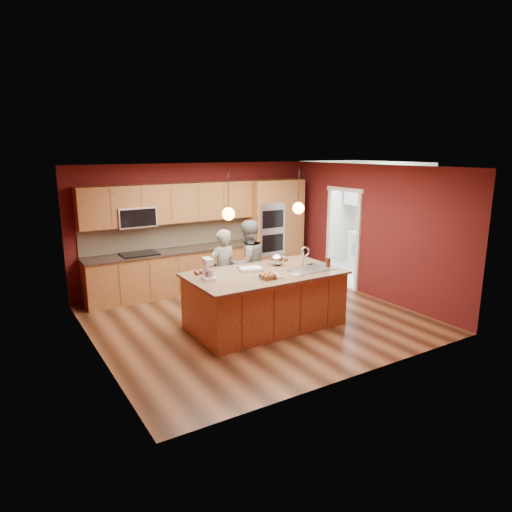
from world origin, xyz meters
TOP-DOWN VIEW (x-y plane):
  - floor at (0.00, 0.00)m, footprint 5.50×5.50m
  - ceiling at (0.00, 0.00)m, footprint 5.50×5.50m
  - wall_back at (0.00, 2.50)m, footprint 5.50×0.00m
  - wall_front at (0.00, -2.50)m, footprint 5.50×0.00m
  - wall_left at (-2.75, 0.00)m, footprint 0.00×5.00m
  - wall_right at (2.75, 0.00)m, footprint 0.00×5.00m
  - cabinet_run at (-0.68, 2.25)m, footprint 3.74×0.64m
  - oven_column at (1.85, 2.19)m, footprint 1.30×0.62m
  - doorway_trim at (2.73, 0.80)m, footprint 0.08×1.11m
  - laundry_room at (4.35, 1.20)m, footprint 2.60×2.70m
  - pendant_left at (-0.71, -0.34)m, footprint 0.20×0.20m
  - pendant_right at (0.64, -0.34)m, footprint 0.20×0.20m
  - island at (-0.02, -0.34)m, footprint 2.61×1.46m
  - person_left at (-0.33, 0.64)m, footprint 0.61×0.44m
  - person_right at (0.20, 0.64)m, footprint 0.87×0.70m
  - stand_mixer at (-1.05, -0.26)m, footprint 0.22×0.28m
  - sheet_cake at (-0.17, -0.10)m, footprint 0.47×0.40m
  - cooling_rack at (-0.14, -0.62)m, footprint 0.45×0.36m
  - mixing_bowl at (0.41, -0.04)m, footprint 0.26×0.26m
  - plate at (0.30, -0.76)m, footprint 0.16×0.16m
  - tumbler at (1.11, -0.62)m, footprint 0.08×0.08m
  - phone at (0.96, -0.32)m, footprint 0.12×0.08m
  - cupcakes_left at (-1.00, 0.12)m, footprint 0.24×0.16m
  - cupcakes_rack at (-0.22, -0.71)m, footprint 0.26×0.26m
  - cupcakes_right at (0.70, 0.21)m, footprint 0.17×0.26m
  - washer at (4.19, 0.86)m, footprint 0.68×0.70m
  - dryer at (4.22, 1.60)m, footprint 0.59×0.61m

SIDE VIEW (x-z plane):
  - floor at x=0.00m, z-range 0.00..0.00m
  - dryer at x=4.22m, z-range 0.00..0.94m
  - island at x=-0.02m, z-range -0.18..1.16m
  - washer at x=4.19m, z-range 0.00..0.99m
  - person_left at x=-0.33m, z-range 0.00..1.58m
  - person_right at x=0.20m, z-range 0.00..1.70m
  - phone at x=0.96m, z-range 0.96..0.97m
  - plate at x=0.30m, z-range 0.96..0.97m
  - cooling_rack at x=-0.14m, z-range 0.96..0.98m
  - sheet_cake at x=-0.17m, z-range 0.96..1.01m
  - cabinet_run at x=-0.68m, z-range -0.17..2.13m
  - cupcakes_left at x=-1.00m, z-range 0.96..1.03m
  - cupcakes_right at x=0.70m, z-range 0.96..1.04m
  - cupcakes_rack at x=-0.22m, z-range 0.98..1.05m
  - tumbler at x=1.11m, z-range 0.96..1.12m
  - doorway_trim at x=2.73m, z-range -0.05..2.15m
  - mixing_bowl at x=0.41m, z-range 0.95..1.17m
  - stand_mixer at x=-1.05m, z-range 0.93..1.29m
  - oven_column at x=1.85m, z-range 0.00..2.30m
  - wall_back at x=0.00m, z-range -1.40..4.10m
  - wall_front at x=0.00m, z-range -1.40..4.10m
  - wall_left at x=-2.75m, z-range -1.15..3.85m
  - wall_right at x=2.75m, z-range -1.15..3.85m
  - laundry_room at x=4.35m, z-range 0.60..3.30m
  - pendant_left at x=-0.71m, z-range 1.60..2.40m
  - pendant_right at x=0.64m, z-range 1.60..2.40m
  - ceiling at x=0.00m, z-range 2.70..2.70m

